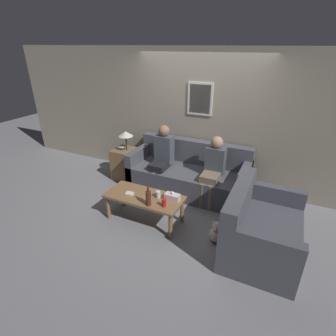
% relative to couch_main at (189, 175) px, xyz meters
% --- Properties ---
extents(ground_plane, '(16.00, 16.00, 0.00)m').
position_rel_couch_main_xyz_m(ground_plane, '(0.00, -0.55, -0.32)').
color(ground_plane, gray).
extents(wall_back, '(9.00, 0.08, 2.60)m').
position_rel_couch_main_xyz_m(wall_back, '(0.00, 0.49, 0.98)').
color(wall_back, '#9E937F').
rests_on(wall_back, ground_plane).
extents(couch_main, '(2.24, 0.93, 0.93)m').
position_rel_couch_main_xyz_m(couch_main, '(0.00, 0.00, 0.00)').
color(couch_main, '#4C4C56').
rests_on(couch_main, ground_plane).
extents(couch_side, '(0.93, 1.35, 0.93)m').
position_rel_couch_main_xyz_m(couch_side, '(1.49, -1.15, 0.00)').
color(couch_side, '#4C4C56').
rests_on(couch_side, ground_plane).
extents(coffee_table, '(1.24, 0.55, 0.46)m').
position_rel_couch_main_xyz_m(coffee_table, '(-0.28, -1.23, 0.08)').
color(coffee_table, olive).
rests_on(coffee_table, ground_plane).
extents(side_table_with_lamp, '(0.46, 0.46, 1.05)m').
position_rel_couch_main_xyz_m(side_table_with_lamp, '(-1.39, -0.10, 0.05)').
color(side_table_with_lamp, olive).
rests_on(side_table_with_lamp, ground_plane).
extents(wine_bottle, '(0.08, 0.08, 0.32)m').
position_rel_couch_main_xyz_m(wine_bottle, '(-0.09, -1.42, 0.26)').
color(wine_bottle, '#562319').
rests_on(wine_bottle, coffee_table).
extents(drinking_glass, '(0.08, 0.08, 0.11)m').
position_rel_couch_main_xyz_m(drinking_glass, '(-0.05, -1.17, 0.19)').
color(drinking_glass, silver).
rests_on(drinking_glass, coffee_table).
extents(book_stack, '(0.13, 0.12, 0.03)m').
position_rel_couch_main_xyz_m(book_stack, '(-0.51, -1.29, 0.15)').
color(book_stack, beige).
rests_on(book_stack, coffee_table).
extents(soda_can, '(0.07, 0.07, 0.12)m').
position_rel_couch_main_xyz_m(soda_can, '(0.14, -1.36, 0.20)').
color(soda_can, red).
rests_on(soda_can, coffee_table).
extents(tissue_box, '(0.23, 0.12, 0.15)m').
position_rel_couch_main_xyz_m(tissue_box, '(0.17, -1.14, 0.19)').
color(tissue_box, silver).
rests_on(tissue_box, coffee_table).
extents(person_left, '(0.34, 0.57, 1.26)m').
position_rel_couch_main_xyz_m(person_left, '(-0.51, -0.15, 0.37)').
color(person_left, black).
rests_on(person_left, ground_plane).
extents(person_right, '(0.34, 0.58, 1.20)m').
position_rel_couch_main_xyz_m(person_right, '(0.52, -0.17, 0.34)').
color(person_right, '#756651').
rests_on(person_right, ground_plane).
extents(teddy_bear, '(0.21, 0.21, 0.33)m').
position_rel_couch_main_xyz_m(teddy_bear, '(0.91, -1.22, -0.18)').
color(teddy_bear, beige).
rests_on(teddy_bear, ground_plane).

